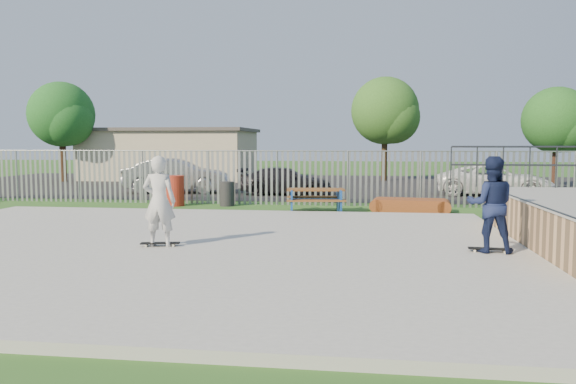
# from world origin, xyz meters

# --- Properties ---
(ground) EXTENTS (120.00, 120.00, 0.00)m
(ground) POSITION_xyz_m (0.00, 0.00, 0.00)
(ground) COLOR #316221
(ground) RESTS_ON ground
(concrete_slab) EXTENTS (15.00, 12.00, 0.15)m
(concrete_slab) POSITION_xyz_m (0.00, 0.00, 0.07)
(concrete_slab) COLOR #A4A59F
(concrete_slab) RESTS_ON ground
(fence) EXTENTS (26.04, 16.02, 2.00)m
(fence) POSITION_xyz_m (1.00, 4.59, 1.00)
(fence) COLOR gray
(fence) RESTS_ON ground
(picnic_table) EXTENTS (2.07, 1.78, 0.80)m
(picnic_table) POSITION_xyz_m (2.61, 6.85, 0.41)
(picnic_table) COLOR brown
(picnic_table) RESTS_ON ground
(funbox) EXTENTS (2.29, 1.35, 0.43)m
(funbox) POSITION_xyz_m (5.73, 7.43, 0.22)
(funbox) COLOR brown
(funbox) RESTS_ON ground
(trash_bin_red) EXTENTS (0.66, 0.66, 1.11)m
(trash_bin_red) POSITION_xyz_m (-2.65, 8.18, 0.55)
(trash_bin_red) COLOR maroon
(trash_bin_red) RESTS_ON ground
(trash_bin_grey) EXTENTS (0.53, 0.53, 0.89)m
(trash_bin_grey) POSITION_xyz_m (-0.75, 8.38, 0.44)
(trash_bin_grey) COLOR #242426
(trash_bin_grey) RESTS_ON ground
(parking_lot) EXTENTS (40.00, 18.00, 0.02)m
(parking_lot) POSITION_xyz_m (0.00, 19.00, 0.01)
(parking_lot) COLOR black
(parking_lot) RESTS_ON ground
(car_silver) EXTENTS (4.93, 2.33, 1.56)m
(car_silver) POSITION_xyz_m (-4.27, 13.13, 0.80)
(car_silver) COLOR #9F9EA3
(car_silver) RESTS_ON parking_lot
(car_dark) EXTENTS (4.16, 1.81, 1.19)m
(car_dark) POSITION_xyz_m (0.77, 12.90, 0.62)
(car_dark) COLOR black
(car_dark) RESTS_ON parking_lot
(car_white) EXTENTS (5.13, 3.05, 1.34)m
(car_white) POSITION_xyz_m (9.80, 13.65, 0.69)
(car_white) COLOR white
(car_white) RESTS_ON parking_lot
(building) EXTENTS (10.40, 6.40, 3.20)m
(building) POSITION_xyz_m (-8.00, 23.00, 1.61)
(building) COLOR beige
(building) RESTS_ON ground
(tree_left) EXTENTS (3.81, 3.81, 5.87)m
(tree_left) POSITION_xyz_m (-13.45, 19.65, 3.95)
(tree_left) COLOR #3B2617
(tree_left) RESTS_ON ground
(tree_mid) EXTENTS (4.05, 4.05, 6.25)m
(tree_mid) POSITION_xyz_m (5.42, 22.99, 4.21)
(tree_mid) COLOR #3D2C18
(tree_mid) RESTS_ON ground
(tree_right) EXTENTS (3.31, 3.31, 5.10)m
(tree_right) POSITION_xyz_m (13.73, 18.38, 3.43)
(tree_right) COLOR #3B2317
(tree_right) RESTS_ON ground
(skateboard_a) EXTENTS (0.81, 0.27, 0.08)m
(skateboard_a) POSITION_xyz_m (6.64, -0.15, 0.19)
(skateboard_a) COLOR black
(skateboard_a) RESTS_ON concrete_slab
(skateboard_b) EXTENTS (0.82, 0.36, 0.08)m
(skateboard_b) POSITION_xyz_m (-0.01, -0.42, 0.19)
(skateboard_b) COLOR black
(skateboard_b) RESTS_ON concrete_slab
(skater_navy) EXTENTS (0.98, 0.79, 1.88)m
(skater_navy) POSITION_xyz_m (6.64, -0.15, 1.09)
(skater_navy) COLOR #151E43
(skater_navy) RESTS_ON concrete_slab
(skater_white) EXTENTS (0.70, 0.47, 1.88)m
(skater_white) POSITION_xyz_m (-0.01, -0.42, 1.09)
(skater_white) COLOR silver
(skater_white) RESTS_ON concrete_slab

